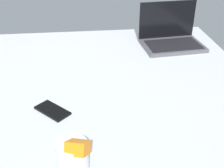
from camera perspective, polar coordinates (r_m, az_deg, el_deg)
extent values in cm
cube|color=#B7BCC6|center=(134.11, -10.59, -4.22)|extent=(180.00, 140.00, 18.00)
cube|color=#4C4C51|center=(170.45, 11.56, 7.29)|extent=(34.95, 25.90, 2.00)
cube|color=black|center=(168.73, 11.79, 7.47)|extent=(30.42, 19.56, 0.40)
cube|color=black|center=(176.03, 10.60, 12.13)|extent=(32.95, 3.99, 21.00)
cylinder|color=silver|center=(86.76, -7.56, -14.07)|extent=(9.00, 9.00, 11.00)
cube|color=blue|center=(88.31, -7.52, -14.51)|extent=(6.22, 7.29, 5.77)
cube|color=yellow|center=(85.76, -6.95, -12.88)|extent=(5.11, 5.48, 5.87)
cube|color=orange|center=(81.78, -6.65, -12.12)|extent=(7.52, 8.02, 6.28)
cube|color=black|center=(115.09, -11.48, -5.05)|extent=(14.60, 14.81, 0.80)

